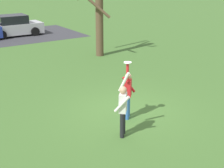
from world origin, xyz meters
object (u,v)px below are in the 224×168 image
at_px(person_defender, 123,107).
at_px(frisbee_disc, 128,62).
at_px(bare_tree_tall, 99,7).
at_px(person_catcher, 128,92).
at_px(parked_car_silver, 14,26).

xyz_separation_m(person_defender, frisbee_disc, (0.75, 0.81, 1.11)).
height_order(person_defender, frisbee_disc, frisbee_disc).
xyz_separation_m(frisbee_disc, bare_tree_tall, (3.94, 8.16, 0.79)).
distance_m(person_defender, bare_tree_tall, 10.30).
height_order(person_catcher, person_defender, person_catcher).
bearing_deg(frisbee_disc, bare_tree_tall, 64.25).
xyz_separation_m(parked_car_silver, bare_tree_tall, (2.25, -8.89, 2.15)).
distance_m(person_catcher, bare_tree_tall, 9.04).
height_order(frisbee_disc, parked_car_silver, frisbee_disc).
bearing_deg(bare_tree_tall, parked_car_silver, 104.17).
distance_m(frisbee_disc, bare_tree_tall, 9.09).
bearing_deg(person_catcher, frisbee_disc, 0.00).
relative_size(person_defender, parked_car_silver, 0.50).
distance_m(person_catcher, frisbee_disc, 1.13).
distance_m(person_defender, frisbee_disc, 1.57).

